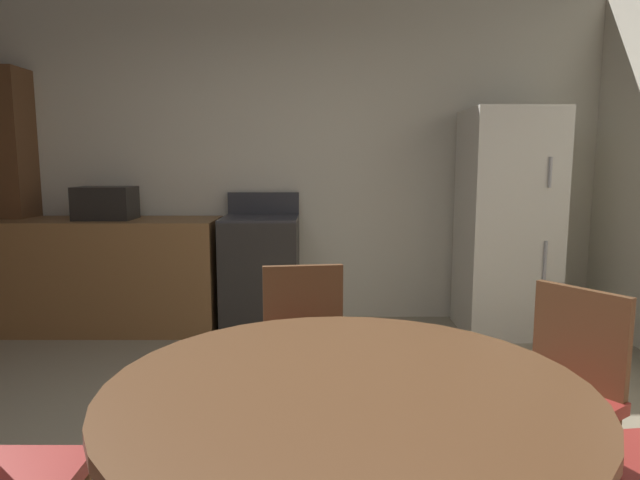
{
  "coord_description": "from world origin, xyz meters",
  "views": [
    {
      "loc": [
        0.31,
        -1.93,
        1.35
      ],
      "look_at": [
        0.32,
        1.07,
        0.93
      ],
      "focal_mm": 30.82,
      "sensor_mm": 36.0,
      "label": 1
    }
  ],
  "objects_px": {
    "chair_northeast": "(560,386)",
    "oven_range": "(261,272)",
    "chair_north": "(306,349)",
    "microwave": "(105,203)",
    "refrigerator": "(506,222)",
    "dining_table": "(347,437)"
  },
  "relations": [
    {
      "from": "chair_northeast",
      "to": "oven_range",
      "type": "bearing_deg",
      "value": -94.36
    },
    {
      "from": "chair_north",
      "to": "microwave",
      "type": "bearing_deg",
      "value": -147.3
    },
    {
      "from": "microwave",
      "to": "chair_northeast",
      "type": "bearing_deg",
      "value": -41.92
    },
    {
      "from": "oven_range",
      "to": "microwave",
      "type": "xyz_separation_m",
      "value": [
        -1.23,
        -0.0,
        0.56
      ]
    },
    {
      "from": "refrigerator",
      "to": "chair_north",
      "type": "bearing_deg",
      "value": -129.39
    },
    {
      "from": "dining_table",
      "to": "chair_northeast",
      "type": "height_order",
      "value": "chair_northeast"
    },
    {
      "from": "refrigerator",
      "to": "chair_northeast",
      "type": "distance_m",
      "value": 2.4
    },
    {
      "from": "refrigerator",
      "to": "chair_north",
      "type": "height_order",
      "value": "refrigerator"
    },
    {
      "from": "refrigerator",
      "to": "oven_range",
      "type": "bearing_deg",
      "value": 178.42
    },
    {
      "from": "microwave",
      "to": "chair_north",
      "type": "relative_size",
      "value": 0.51
    },
    {
      "from": "dining_table",
      "to": "microwave",
      "type": "bearing_deg",
      "value": 121.07
    },
    {
      "from": "microwave",
      "to": "chair_north",
      "type": "distance_m",
      "value": 2.58
    },
    {
      "from": "oven_range",
      "to": "dining_table",
      "type": "height_order",
      "value": "oven_range"
    },
    {
      "from": "microwave",
      "to": "dining_table",
      "type": "xyz_separation_m",
      "value": [
        1.78,
        -2.95,
        -0.42
      ]
    },
    {
      "from": "oven_range",
      "to": "dining_table",
      "type": "relative_size",
      "value": 0.84
    },
    {
      "from": "refrigerator",
      "to": "dining_table",
      "type": "xyz_separation_m",
      "value": [
        -1.4,
        -2.9,
        -0.27
      ]
    },
    {
      "from": "refrigerator",
      "to": "dining_table",
      "type": "height_order",
      "value": "refrigerator"
    },
    {
      "from": "oven_range",
      "to": "refrigerator",
      "type": "height_order",
      "value": "refrigerator"
    },
    {
      "from": "oven_range",
      "to": "refrigerator",
      "type": "distance_m",
      "value": 2.0
    },
    {
      "from": "microwave",
      "to": "chair_north",
      "type": "xyz_separation_m",
      "value": [
        1.64,
        -1.93,
        -0.53
      ]
    },
    {
      "from": "oven_range",
      "to": "dining_table",
      "type": "bearing_deg",
      "value": -79.43
    },
    {
      "from": "oven_range",
      "to": "chair_north",
      "type": "xyz_separation_m",
      "value": [
        0.41,
        -1.93,
        0.03
      ]
    }
  ]
}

